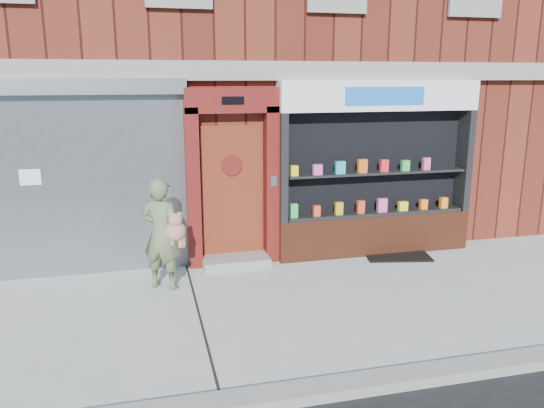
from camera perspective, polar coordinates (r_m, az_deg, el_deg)
name	(u,v)px	position (r m, az deg, el deg)	size (l,w,h in m)	color
ground	(310,302)	(7.52, 4.16, -10.49)	(80.00, 80.00, 0.00)	#9E9E99
curb	(376,382)	(5.72, 11.17, -18.30)	(60.00, 0.30, 0.12)	gray
building	(232,35)	(12.74, -4.28, 17.72)	(12.00, 8.16, 8.00)	#531B13
shutter_bay	(86,167)	(8.59, -19.34, 3.81)	(3.10, 0.30, 3.04)	gray
red_door_bay	(233,178)	(8.65, -4.24, 2.83)	(1.52, 0.58, 2.90)	#4B0E0D
pharmacy_bay	(376,177)	(9.36, 11.08, 2.91)	(3.50, 0.41, 3.00)	maroon
woman	(163,234)	(7.87, -11.67, -3.14)	(0.72, 0.64, 1.66)	#5C6844
doormat	(396,254)	(9.61, 13.22, -5.30)	(1.10, 0.77, 0.03)	black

